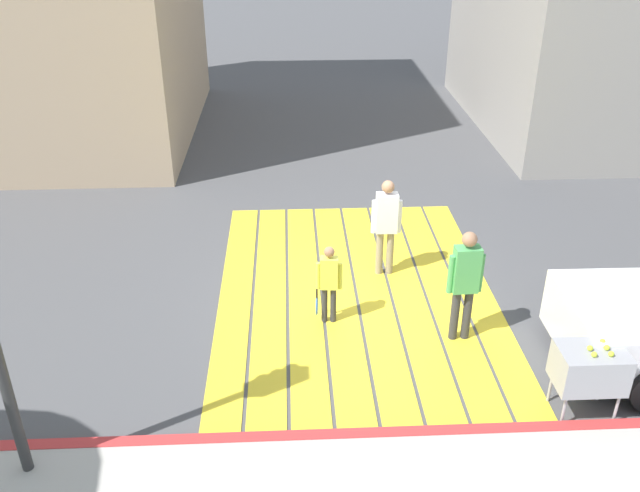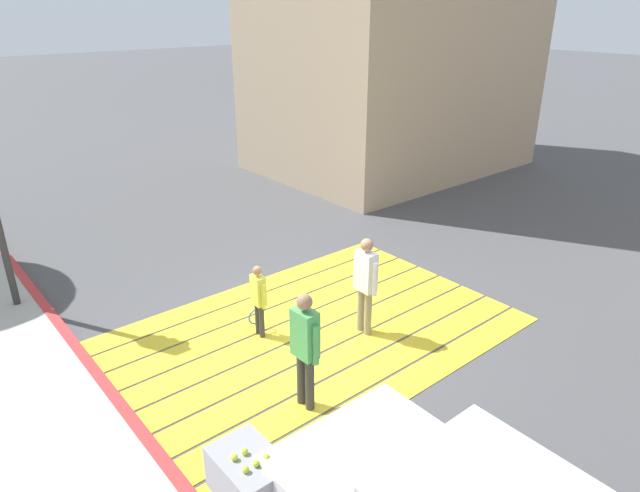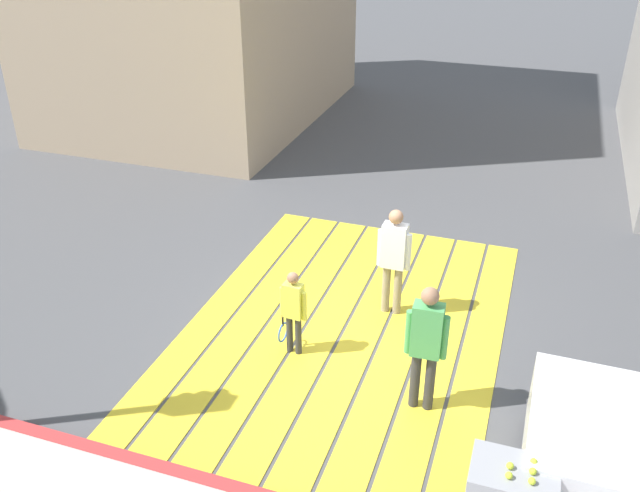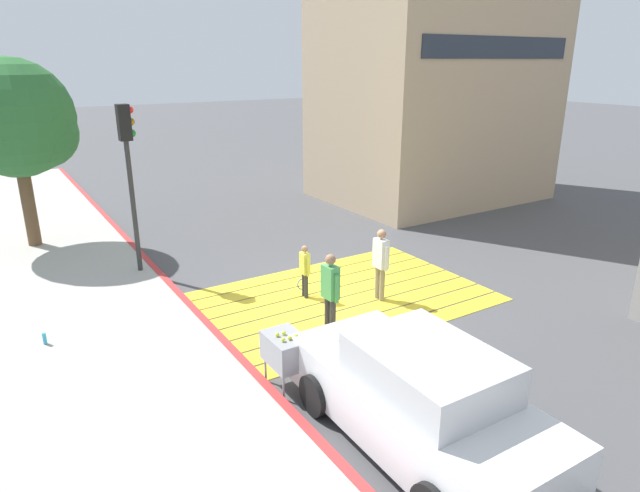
# 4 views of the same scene
# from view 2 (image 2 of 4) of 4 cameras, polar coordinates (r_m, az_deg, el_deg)

# --- Properties ---
(ground_plane) EXTENTS (120.00, 120.00, 0.00)m
(ground_plane) POSITION_cam_2_polar(r_m,az_deg,el_deg) (9.40, -0.49, -8.71)
(ground_plane) COLOR #4C4C4F
(crosswalk_stripes) EXTENTS (6.40, 4.35, 0.01)m
(crosswalk_stripes) POSITION_cam_2_polar(r_m,az_deg,el_deg) (9.40, -0.49, -8.68)
(crosswalk_stripes) COLOR yellow
(crosswalk_stripes) RESTS_ON ground
(curb_painted) EXTENTS (0.16, 40.00, 0.13)m
(curb_painted) POSITION_cam_2_polar(r_m,az_deg,el_deg) (8.10, -19.29, -15.74)
(curb_painted) COLOR #BC3333
(curb_painted) RESTS_ON ground
(building_far_north) EXTENTS (8.00, 6.04, 10.16)m
(building_far_north) POSITION_cam_2_polar(r_m,az_deg,el_deg) (18.54, 7.69, 23.57)
(building_far_north) COLOR tan
(building_far_north) RESTS_ON ground
(tennis_ball_cart) EXTENTS (0.56, 0.80, 1.02)m
(tennis_ball_cart) POSITION_cam_2_polar(r_m,az_deg,el_deg) (6.05, -7.25, -22.29)
(tennis_ball_cart) COLOR #99999E
(tennis_ball_cart) RESTS_ON ground
(pedestrian_adult_lead) EXTENTS (0.23, 0.50, 1.71)m
(pedestrian_adult_lead) POSITION_cam_2_polar(r_m,az_deg,el_deg) (7.30, -1.54, -9.91)
(pedestrian_adult_lead) COLOR #333338
(pedestrian_adult_lead) RESTS_ON ground
(pedestrian_adult_trailing) EXTENTS (0.22, 0.49, 1.68)m
(pedestrian_adult_trailing) POSITION_cam_2_polar(r_m,az_deg,el_deg) (8.94, 4.67, -3.42)
(pedestrian_adult_trailing) COLOR gray
(pedestrian_adult_trailing) RESTS_ON ground
(pedestrian_child_with_racket) EXTENTS (0.29, 0.39, 1.26)m
(pedestrian_child_with_racket) POSITION_cam_2_polar(r_m,az_deg,el_deg) (9.00, -6.30, -5.22)
(pedestrian_child_with_racket) COLOR #333338
(pedestrian_child_with_racket) RESTS_ON ground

